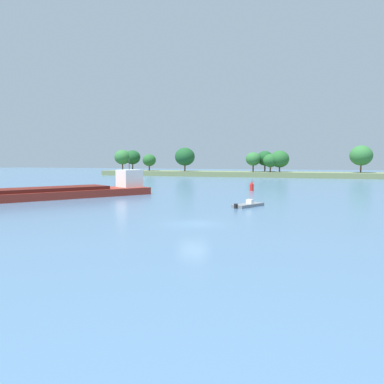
# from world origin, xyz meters

# --- Properties ---
(ground_plane) EXTENTS (400.00, 400.00, 0.00)m
(ground_plane) POSITION_xyz_m (0.00, 0.00, 0.00)
(ground_plane) COLOR #476B8E
(treeline_island) EXTENTS (92.96, 12.92, 9.73)m
(treeline_island) POSITION_xyz_m (-21.55, 99.30, 3.11)
(treeline_island) COLOR #66754C
(treeline_island) RESTS_ON ground
(fishing_skiff) EXTENTS (3.19, 4.90, 0.85)m
(fishing_skiff) POSITION_xyz_m (1.82, 14.43, 0.21)
(fishing_skiff) COLOR slate
(fishing_skiff) RESTS_ON ground
(cargo_barge) EXTENTS (24.31, 34.70, 5.70)m
(cargo_barge) POSITION_xyz_m (-28.14, 13.18, 0.87)
(cargo_barge) COLOR maroon
(cargo_barge) RESTS_ON ground
(channel_buoy_red) EXTENTS (0.70, 0.70, 1.90)m
(channel_buoy_red) POSITION_xyz_m (-2.59, 39.07, 0.81)
(channel_buoy_red) COLOR red
(channel_buoy_red) RESTS_ON ground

